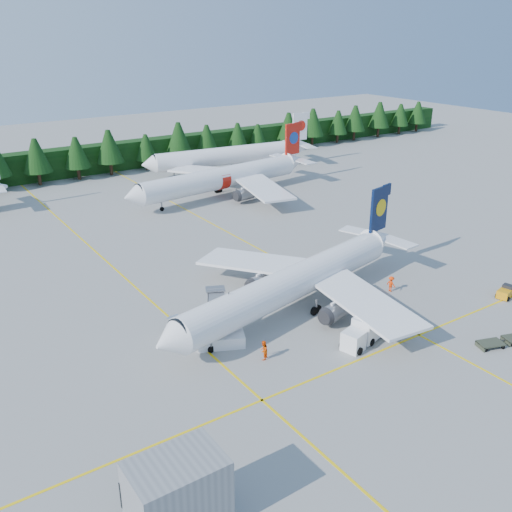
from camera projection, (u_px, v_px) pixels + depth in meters
ground at (338, 327)px, 61.19m from camera, size 320.00×320.00×0.00m
taxi_stripe_a at (141, 292)px, 69.29m from camera, size 0.25×120.00×0.01m
taxi_stripe_b at (274, 257)px, 79.65m from camera, size 0.25×120.00×0.01m
taxi_stripe_cross at (378, 352)px, 56.58m from camera, size 80.00×0.25×0.01m
treeline_hedge at (84, 160)px, 123.01m from camera, size 220.00×4.00×6.00m
terminal_building at (178, 495)px, 35.99m from camera, size 6.00×4.00×5.20m
airliner_navy at (287, 286)px, 63.10m from camera, size 37.40×30.44×11.02m
airliner_red at (218, 179)px, 105.68m from camera, size 40.46×33.10×11.79m
airliner_far_right at (224, 156)px, 124.19m from camera, size 39.60×7.86×11.53m
airstairs at (220, 335)px, 57.86m from camera, size 5.80×7.31×4.30m
service_truck at (363, 331)px, 57.80m from camera, size 5.92×3.43×2.70m
baggage_tug at (506, 292)px, 67.78m from camera, size 2.73×1.86×1.34m
uld_pair at (187, 322)px, 60.28m from camera, size 4.58×1.89×1.50m
crew_a at (379, 320)px, 61.19m from camera, size 0.67×0.57×1.57m
crew_b at (264, 350)px, 55.01m from camera, size 1.23×1.18×2.00m
crew_c at (391, 284)px, 69.16m from camera, size 0.63×0.86×1.94m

